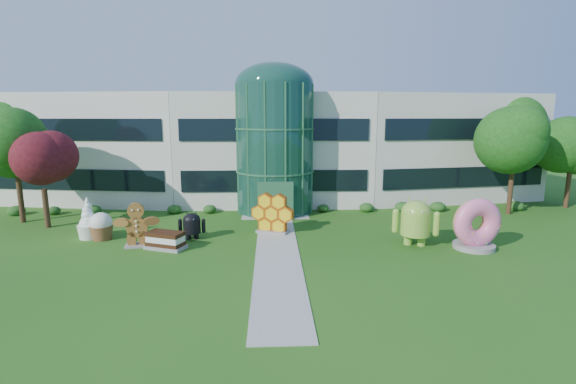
{
  "coord_description": "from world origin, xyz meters",
  "views": [
    {
      "loc": [
        -0.36,
        -20.6,
        7.55
      ],
      "look_at": [
        0.78,
        6.0,
        2.6
      ],
      "focal_mm": 26.0,
      "sensor_mm": 36.0,
      "label": 1
    }
  ],
  "objects_px": {
    "android_black": "(192,224)",
    "donut": "(476,223)",
    "android_green": "(416,219)",
    "gingerbread": "(137,224)"
  },
  "relations": [
    {
      "from": "android_black",
      "to": "donut",
      "type": "xyz_separation_m",
      "value": [
        16.46,
        -2.53,
        0.52
      ]
    },
    {
      "from": "android_black",
      "to": "donut",
      "type": "bearing_deg",
      "value": -9.56
    },
    {
      "from": "android_black",
      "to": "android_green",
      "type": "bearing_deg",
      "value": -8.31
    },
    {
      "from": "android_green",
      "to": "gingerbread",
      "type": "distance_m",
      "value": 16.21
    },
    {
      "from": "android_black",
      "to": "gingerbread",
      "type": "xyz_separation_m",
      "value": [
        -2.91,
        -1.27,
        0.33
      ]
    },
    {
      "from": "android_black",
      "to": "donut",
      "type": "distance_m",
      "value": 16.66
    },
    {
      "from": "donut",
      "to": "android_black",
      "type": "bearing_deg",
      "value": 163.67
    },
    {
      "from": "android_green",
      "to": "android_black",
      "type": "bearing_deg",
      "value": -167.14
    },
    {
      "from": "gingerbread",
      "to": "donut",
      "type": "bearing_deg",
      "value": -13.64
    },
    {
      "from": "android_green",
      "to": "android_black",
      "type": "height_order",
      "value": "android_green"
    }
  ]
}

